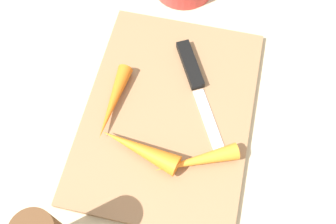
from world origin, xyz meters
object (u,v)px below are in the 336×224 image
object	(u,v)px
carrot_shortest	(139,149)
carrot_medium	(196,161)
cutting_board	(168,114)
carrot_longest	(113,102)
knife	(192,71)

from	to	relation	value
carrot_shortest	carrot_medium	distance (m)	0.09
cutting_board	carrot_longest	xyz separation A→B (m)	(-0.01, 0.09, 0.02)
knife	carrot_longest	bearing A→B (deg)	-80.50
cutting_board	carrot_shortest	xyz separation A→B (m)	(-0.08, 0.03, 0.02)
cutting_board	carrot_longest	bearing A→B (deg)	94.85
cutting_board	knife	xyz separation A→B (m)	(0.08, -0.02, 0.01)
cutting_board	carrot_longest	world-z (taller)	carrot_longest
carrot_shortest	carrot_longest	size ratio (longest dim) A/B	0.98
carrot_longest	carrot_medium	size ratio (longest dim) A/B	1.01
cutting_board	carrot_medium	size ratio (longest dim) A/B	2.88
cutting_board	carrot_shortest	bearing A→B (deg)	160.71
knife	carrot_medium	xyz separation A→B (m)	(-0.15, -0.04, 0.01)
carrot_shortest	cutting_board	bearing A→B (deg)	-95.87
knife	carrot_medium	bearing A→B (deg)	-15.52
carrot_longest	carrot_medium	world-z (taller)	same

